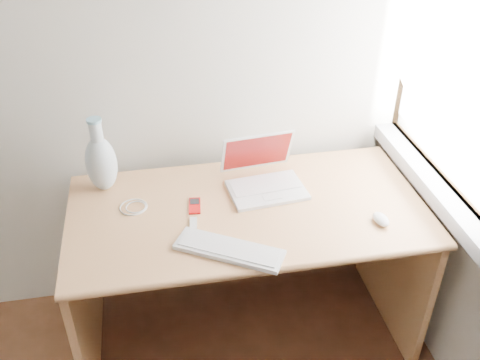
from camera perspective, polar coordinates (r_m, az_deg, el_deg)
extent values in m
cube|color=white|center=(2.07, 23.79, 12.18)|extent=(0.01, 0.90, 1.00)
cube|color=gray|center=(2.27, 19.59, -0.21)|extent=(0.10, 0.96, 0.06)
cube|color=white|center=(2.02, 22.13, 12.99)|extent=(0.02, 0.84, 0.92)
cube|color=tan|center=(2.10, 0.77, -3.23)|extent=(1.39, 0.70, 0.03)
cube|color=tan|center=(2.35, -16.22, -12.11)|extent=(0.03, 0.66, 0.71)
cube|color=tan|center=(2.53, 16.16, -8.05)|extent=(0.03, 0.66, 0.71)
cube|color=tan|center=(2.51, -0.73, -3.21)|extent=(1.33, 0.03, 0.47)
cube|color=white|center=(2.18, 2.90, -1.07)|extent=(0.32, 0.24, 0.01)
cube|color=white|center=(2.17, 2.90, -0.87)|extent=(0.29, 0.14, 0.00)
cube|color=white|center=(2.21, 2.36, 2.65)|extent=(0.31, 0.11, 0.19)
cube|color=maroon|center=(2.21, 2.36, 2.65)|extent=(0.29, 0.09, 0.17)
cube|color=white|center=(1.89, -1.16, -7.45)|extent=(0.39, 0.29, 0.02)
cube|color=white|center=(1.88, -1.16, -7.22)|extent=(0.35, 0.26, 0.00)
ellipsoid|color=white|center=(2.08, 14.81, -4.06)|extent=(0.06, 0.09, 0.03)
cube|color=#AD0C0C|center=(2.10, -4.85, -2.76)|extent=(0.06, 0.11, 0.01)
cube|color=black|center=(2.10, -4.86, -2.65)|extent=(0.04, 0.04, 0.00)
torus|color=white|center=(2.13, -11.29, -2.85)|extent=(0.14, 0.14, 0.01)
cube|color=white|center=(2.02, -5.00, -4.61)|extent=(0.04, 0.07, 0.01)
ellipsoid|color=silver|center=(2.21, -14.57, 1.68)|extent=(0.12, 0.12, 0.24)
cylinder|color=silver|center=(2.13, -15.13, 5.02)|extent=(0.05, 0.05, 0.10)
cylinder|color=#84BFD3|center=(2.11, -15.32, 6.16)|extent=(0.06, 0.06, 0.01)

